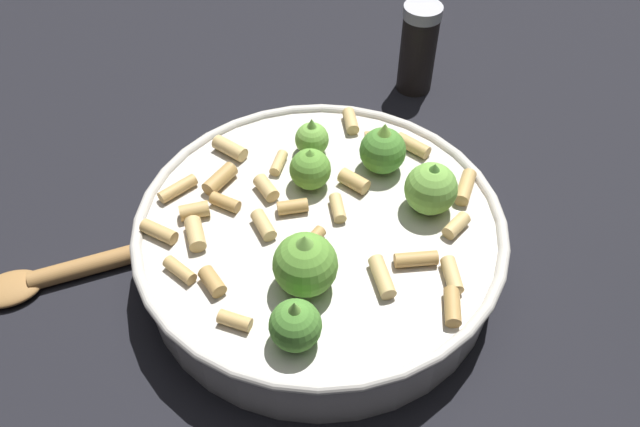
{
  "coord_description": "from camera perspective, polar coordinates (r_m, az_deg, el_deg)",
  "views": [
    {
      "loc": [
        0.33,
        -0.06,
        0.43
      ],
      "look_at": [
        0.0,
        0.0,
        0.06
      ],
      "focal_mm": 36.01,
      "sensor_mm": 36.0,
      "label": 1
    }
  ],
  "objects": [
    {
      "name": "ground_plane",
      "position": [
        0.54,
        0.0,
        -4.42
      ],
      "size": [
        2.4,
        2.4,
        0.0
      ],
      "primitive_type": "plane",
      "color": "black"
    },
    {
      "name": "cooking_pan",
      "position": [
        0.52,
        0.13,
        -2.14
      ],
      "size": [
        0.29,
        0.29,
        0.11
      ],
      "color": "beige",
      "rests_on": "ground"
    },
    {
      "name": "pepper_shaker",
      "position": [
        0.7,
        8.72,
        14.31
      ],
      "size": [
        0.04,
        0.04,
        0.1
      ],
      "color": "black",
      "rests_on": "ground"
    },
    {
      "name": "wooden_spoon",
      "position": [
        0.57,
        -19.83,
        -4.43
      ],
      "size": [
        0.06,
        0.21,
        0.02
      ],
      "color": "#9E703D",
      "rests_on": "ground"
    }
  ]
}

